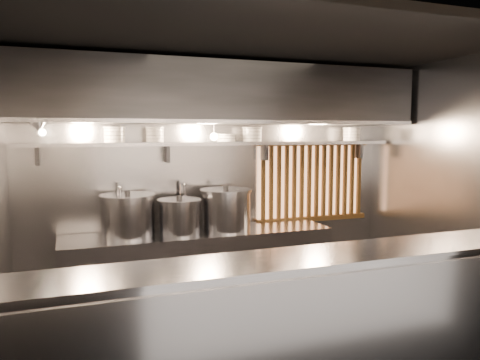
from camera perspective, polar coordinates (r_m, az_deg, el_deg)
floor at (r=4.66m, az=2.84°, el=-19.72°), size 4.50×4.50×0.00m
ceiling at (r=4.28m, az=3.04°, el=16.46°), size 4.50×4.50×0.00m
wall_back at (r=5.65m, az=-3.07°, el=-0.37°), size 4.50×0.00×4.50m
wall_right at (r=5.53m, az=24.89°, el=-1.04°), size 0.00×3.00×3.00m
serving_counter at (r=3.65m, az=9.11°, el=-17.59°), size 4.50×0.56×1.13m
cooking_bench at (r=5.41m, az=-4.93°, el=-10.96°), size 3.00×0.70×0.90m
bowl_shelf at (r=5.45m, az=-2.54°, el=4.46°), size 4.40×0.34×0.04m
exhaust_hood at (r=5.25m, az=-1.82°, el=10.36°), size 4.40×0.81×0.65m
wood_screen at (r=6.12m, az=8.77°, el=-0.14°), size 1.56×0.09×1.04m
faucet_left at (r=5.30m, az=-14.59°, el=-1.98°), size 0.04×0.30×0.50m
faucet_right at (r=5.41m, az=-7.20°, el=-1.67°), size 0.04×0.30×0.50m
heat_lamp at (r=4.72m, az=-23.31°, el=6.05°), size 0.25×0.35×0.20m
pendant_bulb at (r=5.30m, az=-3.18°, el=5.31°), size 0.09×0.09×0.19m
stock_pot_left at (r=5.14m, az=-13.51°, el=-4.21°), size 0.60×0.60×0.49m
stock_pot_mid at (r=5.16m, az=-7.36°, el=-4.42°), size 0.50×0.50×0.43m
stock_pot_right at (r=5.33m, az=-1.73°, el=-3.60°), size 0.64×0.64×0.51m
bowl_stack_0 at (r=5.21m, az=-15.06°, el=5.36°), size 0.24×0.24×0.17m
bowl_stack_1 at (r=5.26m, az=-10.35°, el=5.47°), size 0.21×0.21×0.17m
bowl_stack_2 at (r=5.47m, az=-1.68°, el=5.17°), size 0.24×0.24×0.09m
bowl_stack_3 at (r=5.58m, az=1.49°, el=5.58°), size 0.24×0.24×0.17m
bowl_stack_4 at (r=6.23m, az=13.47°, el=5.45°), size 0.23×0.23×0.17m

